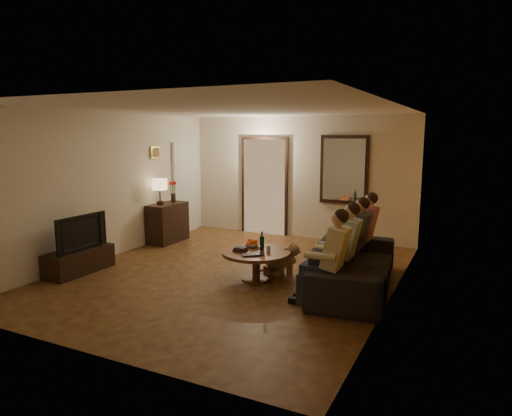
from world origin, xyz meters
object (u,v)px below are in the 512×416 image
at_px(person_a, 331,262).
at_px(bowl, 252,245).
at_px(person_c, 354,242).
at_px(table_lamp, 160,192).
at_px(sofa, 355,263).
at_px(person_d, 363,235).
at_px(tv, 77,232).
at_px(coffee_table, 256,266).
at_px(dog, 280,258).
at_px(person_b, 343,252).
at_px(tv_stand, 79,261).
at_px(dresser, 168,223).
at_px(wine_bottle, 262,240).
at_px(laptop, 254,256).

xyz_separation_m(person_a, bowl, (-1.53, 0.81, -0.12)).
bearing_deg(person_c, table_lamp, 171.63).
height_order(sofa, person_d, person_d).
relative_size(table_lamp, sofa, 0.22).
bearing_deg(tv, coffee_table, -71.47).
bearing_deg(sofa, tv, 99.62).
relative_size(table_lamp, dog, 0.96).
xyz_separation_m(table_lamp, coffee_table, (2.75, -1.22, -0.85)).
height_order(tv, person_d, person_d).
distance_m(person_b, person_c, 0.60).
relative_size(person_a, person_b, 1.00).
bearing_deg(person_d, sofa, -83.66).
distance_m(tv_stand, bowl, 2.82).
xyz_separation_m(dresser, bowl, (2.57, -1.22, 0.08)).
xyz_separation_m(tv_stand, coffee_table, (2.75, 0.92, 0.03)).
height_order(tv, sofa, tv).
height_order(tv, person_a, person_a).
bearing_deg(person_a, person_b, 90.00).
bearing_deg(person_d, wine_bottle, -139.42).
bearing_deg(person_d, laptop, -129.93).
distance_m(sofa, person_d, 0.94).
xyz_separation_m(person_a, coffee_table, (-1.35, 0.59, -0.38)).
height_order(dresser, sofa, dresser).
height_order(dresser, tv, tv).
height_order(person_a, wine_bottle, person_a).
bearing_deg(wine_bottle, sofa, 8.70).
height_order(table_lamp, tv, table_lamp).
bearing_deg(bowl, person_c, 14.44).
height_order(dog, bowl, dog).
height_order(sofa, laptop, sofa).
bearing_deg(tv_stand, person_c, 20.54).
height_order(sofa, person_c, person_c).
height_order(person_b, bowl, person_b).
bearing_deg(coffee_table, person_d, 41.95).
relative_size(table_lamp, person_d, 0.45).
bearing_deg(person_d, dog, -142.69).
distance_m(person_a, person_d, 1.80).
bearing_deg(person_c, person_b, -90.00).
xyz_separation_m(dog, wine_bottle, (-0.19, -0.27, 0.32)).
height_order(tv_stand, person_c, person_c).
relative_size(table_lamp, laptop, 1.64).
bearing_deg(tv_stand, bowl, 23.97).
bearing_deg(wine_bottle, dog, 54.59).
distance_m(sofa, coffee_table, 1.49).
xyz_separation_m(dresser, wine_bottle, (2.80, -1.34, 0.20)).
distance_m(sofa, person_a, 0.94).
bearing_deg(person_a, tv_stand, -175.33).
bearing_deg(bowl, person_a, -27.76).
bearing_deg(wine_bottle, tv, -159.95).
bearing_deg(coffee_table, tv, -161.47).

